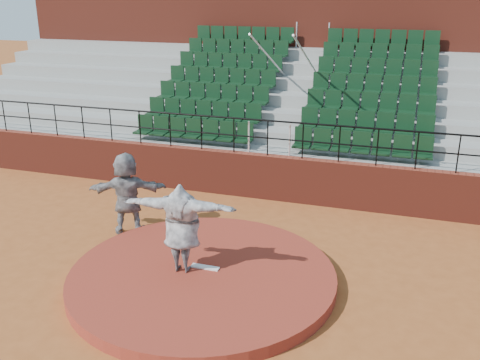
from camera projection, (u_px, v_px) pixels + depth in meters
The scene contains 9 objects.
ground at pixel (203, 282), 11.10m from camera, with size 90.00×90.00×0.00m, color #9B4F23.
pitchers_mound at pixel (203, 277), 11.05m from camera, with size 5.50×5.50×0.25m, color maroon.
pitching_rubber at pixel (205, 267), 11.14m from camera, with size 0.60×0.15×0.03m, color white.
boundary_wall at pixel (267, 177), 15.35m from camera, with size 24.00×0.30×1.30m, color maroon.
wall_railing at pixel (268, 130), 14.89m from camera, with size 24.04×0.05×1.03m.
seating_deck at pixel (295, 121), 18.34m from camera, with size 24.00×5.97×4.63m.
press_box_facade at pixel (319, 48), 21.18m from camera, with size 24.00×3.00×7.10m, color maroon.
pitcher at pixel (181, 228), 10.77m from camera, with size 2.33×0.63×1.89m, color black.
fielder at pixel (127, 193), 13.08m from camera, with size 1.90×0.61×2.05m, color black.
Camera 1 is at (3.76, -9.02, 5.73)m, focal length 40.00 mm.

